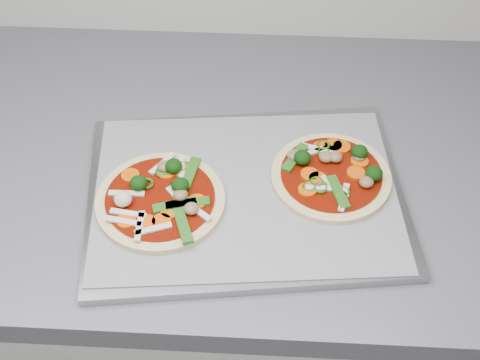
{
  "coord_description": "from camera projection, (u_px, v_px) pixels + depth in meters",
  "views": [
    {
      "loc": [
        0.42,
        0.61,
        1.6
      ],
      "look_at": [
        0.38,
        1.22,
        0.93
      ],
      "focal_mm": 50.0,
      "sensor_mm": 36.0,
      "label": 1
    }
  ],
  "objects": [
    {
      "name": "baking_tray",
      "position": [
        246.0,
        195.0,
        0.92
      ],
      "size": [
        0.47,
        0.37,
        0.01
      ],
      "primitive_type": "cube",
      "rotation": [
        0.0,
        0.0,
        0.13
      ],
      "color": "gray",
      "rests_on": "countertop"
    },
    {
      "name": "base_cabinet",
      "position": [
        51.0,
        311.0,
        1.34
      ],
      "size": [
        3.6,
        0.6,
        0.86
      ],
      "primitive_type": "cube",
      "color": "silver",
      "rests_on": "ground"
    },
    {
      "name": "parchment",
      "position": [
        246.0,
        191.0,
        0.91
      ],
      "size": [
        0.44,
        0.34,
        0.0
      ],
      "primitive_type": "cube",
      "rotation": [
        0.0,
        0.0,
        0.1
      ],
      "color": "gray",
      "rests_on": "baking_tray"
    },
    {
      "name": "pizza_right",
      "position": [
        332.0,
        173.0,
        0.92
      ],
      "size": [
        0.18,
        0.18,
        0.03
      ],
      "rotation": [
        0.0,
        0.0,
        -0.08
      ],
      "color": "#F1DD94",
      "rests_on": "parchment"
    },
    {
      "name": "pizza_left",
      "position": [
        161.0,
        198.0,
        0.89
      ],
      "size": [
        0.19,
        0.19,
        0.03
      ],
      "rotation": [
        0.0,
        0.0,
        0.12
      ],
      "color": "#F1DD94",
      "rests_on": "parchment"
    }
  ]
}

